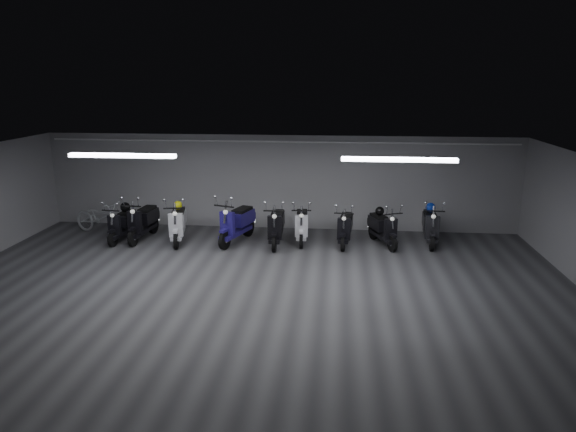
# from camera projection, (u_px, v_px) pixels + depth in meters

# --- Properties ---
(floor) EXTENTS (14.00, 10.00, 0.01)m
(floor) POSITION_uv_depth(u_px,v_px,m) (252.00, 295.00, 10.67)
(floor) COLOR #3A3A3D
(floor) RESTS_ON ground
(ceiling) EXTENTS (14.00, 10.00, 0.01)m
(ceiling) POSITION_uv_depth(u_px,v_px,m) (249.00, 162.00, 9.94)
(ceiling) COLOR slate
(ceiling) RESTS_ON ground
(back_wall) EXTENTS (14.00, 0.01, 2.80)m
(back_wall) POSITION_uv_depth(u_px,v_px,m) (279.00, 182.00, 15.12)
(back_wall) COLOR gray
(back_wall) RESTS_ON ground
(front_wall) EXTENTS (14.00, 0.01, 2.80)m
(front_wall) POSITION_uv_depth(u_px,v_px,m) (173.00, 363.00, 5.50)
(front_wall) COLOR gray
(front_wall) RESTS_ON ground
(fluor_strip_left) EXTENTS (2.40, 0.18, 0.08)m
(fluor_strip_left) POSITION_uv_depth(u_px,v_px,m) (122.00, 156.00, 11.20)
(fluor_strip_left) COLOR white
(fluor_strip_left) RESTS_ON ceiling
(fluor_strip_right) EXTENTS (2.40, 0.18, 0.08)m
(fluor_strip_right) POSITION_uv_depth(u_px,v_px,m) (399.00, 160.00, 10.64)
(fluor_strip_right) COLOR white
(fluor_strip_right) RESTS_ON ceiling
(conduit) EXTENTS (13.60, 0.05, 0.05)m
(conduit) POSITION_uv_depth(u_px,v_px,m) (278.00, 142.00, 14.72)
(conduit) COLOR white
(conduit) RESTS_ON back_wall
(scooter_0) EXTENTS (0.72, 1.72, 1.24)m
(scooter_0) POSITION_uv_depth(u_px,v_px,m) (122.00, 219.00, 14.08)
(scooter_0) COLOR black
(scooter_0) RESTS_ON floor
(scooter_1) EXTENTS (0.78, 1.91, 1.38)m
(scooter_1) POSITION_uv_depth(u_px,v_px,m) (142.00, 216.00, 14.15)
(scooter_1) COLOR black
(scooter_1) RESTS_ON floor
(scooter_2) EXTENTS (0.97, 1.94, 1.38)m
(scooter_2) POSITION_uv_depth(u_px,v_px,m) (178.00, 218.00, 13.95)
(scooter_2) COLOR silver
(scooter_2) RESTS_ON floor
(scooter_4) EXTENTS (1.24, 2.06, 1.46)m
(scooter_4) POSITION_uv_depth(u_px,v_px,m) (236.00, 217.00, 13.89)
(scooter_4) COLOR navy
(scooter_4) RESTS_ON floor
(scooter_5) EXTENTS (0.65, 1.85, 1.37)m
(scooter_5) POSITION_uv_depth(u_px,v_px,m) (276.00, 220.00, 13.72)
(scooter_5) COLOR black
(scooter_5) RESTS_ON floor
(scooter_6) EXTENTS (0.66, 1.75, 1.28)m
(scooter_6) POSITION_uv_depth(u_px,v_px,m) (302.00, 219.00, 13.98)
(scooter_6) COLOR white
(scooter_6) RESTS_ON floor
(scooter_7) EXTENTS (0.74, 1.75, 1.26)m
(scooter_7) POSITION_uv_depth(u_px,v_px,m) (345.00, 222.00, 13.74)
(scooter_7) COLOR black
(scooter_7) RESTS_ON floor
(scooter_8) EXTENTS (1.16, 1.79, 1.26)m
(scooter_8) POSITION_uv_depth(u_px,v_px,m) (383.00, 223.00, 13.68)
(scooter_8) COLOR black
(scooter_8) RESTS_ON floor
(scooter_9) EXTENTS (0.72, 1.84, 1.34)m
(scooter_9) POSITION_uv_depth(u_px,v_px,m) (431.00, 220.00, 13.76)
(scooter_9) COLOR black
(scooter_9) RESTS_ON floor
(bicycle) EXTENTS (1.91, 1.20, 1.16)m
(bicycle) POSITION_uv_depth(u_px,v_px,m) (100.00, 214.00, 14.76)
(bicycle) COLOR silver
(bicycle) RESTS_ON floor
(helmet_0) EXTENTS (0.27, 0.27, 0.27)m
(helmet_0) POSITION_uv_depth(u_px,v_px,m) (431.00, 208.00, 13.93)
(helmet_0) COLOR #0E2B9E
(helmet_0) RESTS_ON scooter_9
(helmet_1) EXTENTS (0.25, 0.25, 0.25)m
(helmet_1) POSITION_uv_depth(u_px,v_px,m) (178.00, 205.00, 14.12)
(helmet_1) COLOR #CFD00C
(helmet_1) RESTS_ON scooter_2
(helmet_2) EXTENTS (0.24, 0.24, 0.24)m
(helmet_2) POSITION_uv_depth(u_px,v_px,m) (380.00, 211.00, 13.83)
(helmet_2) COLOR black
(helmet_2) RESTS_ON scooter_8
(helmet_3) EXTENTS (0.28, 0.28, 0.28)m
(helmet_3) POSITION_uv_depth(u_px,v_px,m) (125.00, 207.00, 14.23)
(helmet_3) COLOR black
(helmet_3) RESTS_ON scooter_0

